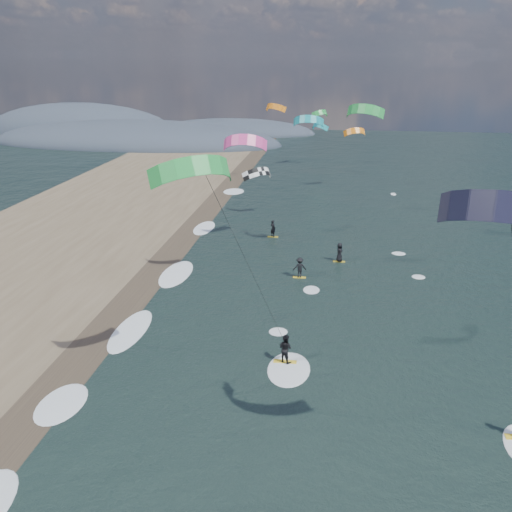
# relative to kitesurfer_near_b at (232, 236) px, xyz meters

# --- Properties ---
(ground) EXTENTS (260.00, 260.00, 0.00)m
(ground) POSITION_rel_kitesurfer_near_b_xyz_m (1.60, -7.86, -9.48)
(ground) COLOR black
(ground) RESTS_ON ground
(wet_sand_strip) EXTENTS (3.00, 240.00, 0.00)m
(wet_sand_strip) POSITION_rel_kitesurfer_near_b_xyz_m (-10.40, 2.14, -9.47)
(wet_sand_strip) COLOR #382D23
(wet_sand_strip) RESTS_ON ground
(coastal_hills) EXTENTS (80.00, 41.00, 15.00)m
(coastal_hills) POSITION_rel_kitesurfer_near_b_xyz_m (-43.24, 100.00, -9.48)
(coastal_hills) COLOR #3D4756
(coastal_hills) RESTS_ON ground
(kitesurfer_near_b) EXTENTS (7.24, 9.22, 14.32)m
(kitesurfer_near_b) POSITION_rel_kitesurfer_near_b_xyz_m (0.00, 0.00, 0.00)
(kitesurfer_near_b) COLOR yellow
(kitesurfer_near_b) RESTS_ON ground
(far_kitesurfers) EXTENTS (8.02, 11.98, 1.83)m
(far_kitesurfers) POSITION_rel_kitesurfer_near_b_xyz_m (2.69, 22.25, -8.56)
(far_kitesurfers) COLOR yellow
(far_kitesurfers) RESTS_ON ground
(bg_kite_field) EXTENTS (15.79, 59.23, 8.14)m
(bg_kite_field) POSITION_rel_kitesurfer_near_b_xyz_m (1.26, 44.05, 0.68)
(bg_kite_field) COLOR green
(bg_kite_field) RESTS_ON ground
(shoreline_surf) EXTENTS (2.40, 79.40, 0.11)m
(shoreline_surf) POSITION_rel_kitesurfer_near_b_xyz_m (-9.20, 6.89, -9.48)
(shoreline_surf) COLOR white
(shoreline_surf) RESTS_ON ground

